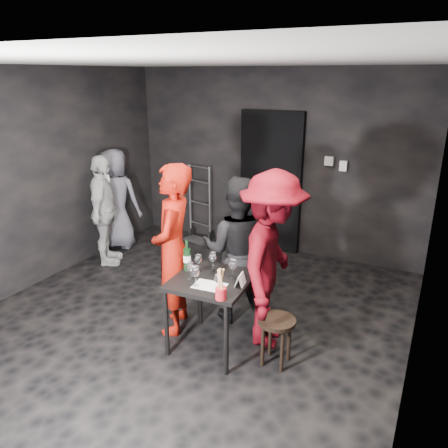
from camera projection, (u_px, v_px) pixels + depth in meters
The scene contains 26 objects.
floor at pixel (187, 322), 4.83m from camera, with size 4.50×5.00×0.02m, color black.
ceiling at pixel (178, 62), 3.94m from camera, with size 4.50×5.00×0.02m, color silver.
wall_back at pixel (273, 162), 6.49m from camera, with size 4.50×0.04×2.70m, color black.
wall_left at pixel (27, 181), 5.35m from camera, with size 0.04×5.00×2.70m, color black.
wall_right at pixel (427, 242), 3.41m from camera, with size 0.04×5.00×2.70m, color black.
doorway at pixel (271, 183), 6.53m from camera, with size 0.95×0.10×2.10m, color black.
wallbox_upper at pixel (329, 161), 6.05m from camera, with size 0.12×0.06×0.12m, color #B7B7B2.
wallbox_lower at pixel (343, 166), 5.98m from camera, with size 0.10×0.06×0.14m, color #B7B7B2.
hand_truck at pixel (199, 226), 7.16m from camera, with size 0.41×0.34×1.22m.
tasting_table at pixel (212, 288), 4.18m from camera, with size 0.72×0.72×0.75m.
stool at pixel (277, 328), 4.02m from camera, with size 0.35×0.35×0.47m.
server_red at pixel (173, 234), 4.39m from camera, with size 0.78×0.51×2.13m, color #A61408.
woman_black at pixel (238, 245), 4.65m from camera, with size 0.84×0.46×1.74m, color black.
man_maroon at pixel (272, 245), 4.16m from camera, with size 1.36×0.63×2.10m, color #59050F.
bystander_cream at pixel (104, 209), 6.07m from camera, with size 0.95×0.46×1.63m, color silver.
bystander_grey at pixel (116, 198), 6.69m from camera, with size 0.78×0.42×1.59m, color slate.
tasting_mat at pixel (210, 286), 4.01m from camera, with size 0.30×0.20×0.00m, color white.
wine_glass_a at pixel (190, 270), 4.11m from camera, with size 0.07×0.07×0.19m, color white, non-canonical shape.
wine_glass_b at pixel (198, 262), 4.28m from camera, with size 0.07×0.07×0.19m, color white, non-canonical shape.
wine_glass_c at pixel (213, 260), 4.30m from camera, with size 0.08×0.08×0.21m, color white, non-canonical shape.
wine_glass_d at pixel (196, 275), 3.98m from camera, with size 0.08×0.08×0.22m, color white, non-canonical shape.
wine_glass_e at pixel (218, 282), 3.89m from camera, with size 0.07×0.07×0.18m, color white, non-canonical shape.
wine_glass_f at pixel (233, 268), 4.13m from camera, with size 0.08×0.08×0.20m, color white, non-canonical shape.
wine_bottle at pixel (187, 259), 4.30m from camera, with size 0.08×0.08×0.31m.
breadstick_cup at pixel (221, 285), 3.73m from camera, with size 0.10×0.10×0.30m.
reserved_card at pixel (239, 279), 4.02m from camera, with size 0.09×0.14×0.11m, color white, non-canonical shape.
Camera 1 is at (2.28, -3.56, 2.60)m, focal length 35.00 mm.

